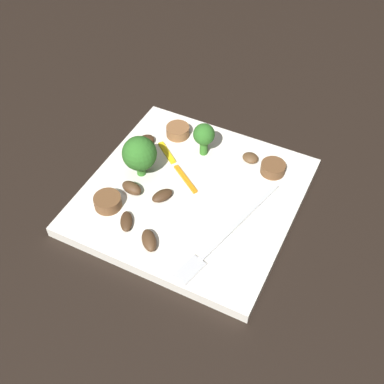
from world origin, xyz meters
name	(u,v)px	position (x,y,z in m)	size (l,w,h in m)	color
ground_plane	(192,200)	(0.00, 0.00, 0.00)	(1.40, 1.40, 0.00)	black
plate	(192,196)	(0.00, 0.00, 0.01)	(0.25, 0.25, 0.01)	white
fork	(224,237)	(0.05, 0.06, 0.02)	(0.18, 0.06, 0.00)	silver
broccoli_floret_0	(141,151)	(0.00, -0.07, 0.05)	(0.04, 0.04, 0.06)	#347525
broccoli_floret_1	(204,136)	(-0.07, -0.02, 0.05)	(0.03, 0.03, 0.05)	#347525
sausage_slice_0	(178,131)	(-0.09, -0.06, 0.02)	(0.03, 0.03, 0.01)	brown
sausage_slice_1	(273,168)	(-0.08, 0.08, 0.02)	(0.03, 0.03, 0.01)	brown
sausage_slice_2	(108,202)	(0.06, -0.08, 0.02)	(0.03, 0.03, 0.01)	brown
mushroom_0	(149,240)	(0.09, -0.01, 0.02)	(0.03, 0.02, 0.01)	#4C331E
mushroom_1	(126,221)	(0.08, -0.05, 0.02)	(0.03, 0.01, 0.01)	#422B19
mushroom_2	(250,158)	(-0.08, 0.04, 0.02)	(0.02, 0.02, 0.01)	brown
mushroom_3	(145,141)	(-0.05, -0.09, 0.02)	(0.03, 0.02, 0.01)	#422B19
mushroom_4	(162,196)	(0.03, -0.03, 0.02)	(0.03, 0.02, 0.01)	#422B19
mushroom_5	(132,188)	(0.03, -0.07, 0.02)	(0.03, 0.02, 0.01)	#4C331E
pepper_strip_0	(167,153)	(-0.05, -0.06, 0.02)	(0.04, 0.01, 0.00)	yellow
pepper_strip_2	(185,179)	(-0.01, -0.02, 0.02)	(0.05, 0.01, 0.00)	orange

